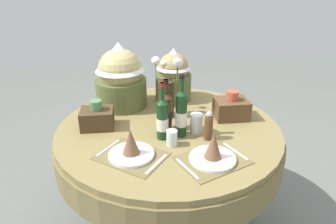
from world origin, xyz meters
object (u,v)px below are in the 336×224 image
at_px(wine_bottle_left, 162,118).
at_px(pepper_mill, 209,127).
at_px(place_setting_right, 213,153).
at_px(gift_tub_back_left, 120,74).
at_px(flower_vase, 166,92).
at_px(woven_basket_side_right, 231,108).
at_px(tumbler_near_left, 172,138).
at_px(tumbler_near_right, 196,123).
at_px(wine_bottle_centre, 166,111).
at_px(gift_tub_back_centre, 173,73).
at_px(dining_table, 169,144).
at_px(woven_basket_side_left, 97,117).
at_px(place_setting_left, 131,149).
at_px(wine_bottle_right, 181,113).

height_order(wine_bottle_left, pepper_mill, wine_bottle_left).
bearing_deg(place_setting_right, gift_tub_back_left, 121.55).
bearing_deg(flower_vase, wine_bottle_left, -100.81).
bearing_deg(flower_vase, woven_basket_side_right, -10.55).
relative_size(tumbler_near_left, tumbler_near_right, 0.77).
bearing_deg(wine_bottle_centre, tumbler_near_left, -86.74).
bearing_deg(gift_tub_back_centre, pepper_mill, -79.38).
distance_m(dining_table, wine_bottle_left, 0.30).
bearing_deg(pepper_mill, woven_basket_side_left, 160.56).
relative_size(wine_bottle_left, tumbler_near_left, 3.72).
height_order(gift_tub_back_left, gift_tub_back_centre, gift_tub_back_left).
bearing_deg(tumbler_near_left, gift_tub_back_centre, 81.58).
relative_size(dining_table, gift_tub_back_left, 3.10).
bearing_deg(place_setting_left, place_setting_right, -12.06).
distance_m(wine_bottle_left, gift_tub_back_left, 0.57).
distance_m(place_setting_right, tumbler_near_right, 0.31).
xyz_separation_m(tumbler_near_left, gift_tub_back_centre, (0.10, 0.67, 0.16)).
bearing_deg(place_setting_right, flower_vase, 107.40).
relative_size(dining_table, gift_tub_back_centre, 3.67).
bearing_deg(dining_table, place_setting_left, -126.67).
height_order(tumbler_near_left, gift_tub_back_centre, gift_tub_back_centre).
bearing_deg(place_setting_left, gift_tub_back_centre, 66.75).
height_order(tumbler_near_left, tumbler_near_right, tumbler_near_right).
xyz_separation_m(dining_table, woven_basket_side_right, (0.42, 0.07, 0.20)).
relative_size(woven_basket_side_left, woven_basket_side_right, 0.92).
xyz_separation_m(wine_bottle_right, woven_basket_side_right, (0.36, 0.20, -0.07)).
relative_size(place_setting_right, pepper_mill, 2.38).
xyz_separation_m(dining_table, wine_bottle_centre, (-0.02, -0.04, 0.25)).
distance_m(dining_table, flower_vase, 0.33).
bearing_deg(dining_table, wine_bottle_right, -65.32).
bearing_deg(woven_basket_side_right, tumbler_near_left, -145.13).
height_order(place_setting_left, wine_bottle_centre, wine_bottle_centre).
distance_m(place_setting_right, pepper_mill, 0.22).
xyz_separation_m(wine_bottle_centre, gift_tub_back_left, (-0.27, 0.40, 0.11)).
distance_m(wine_bottle_centre, woven_basket_side_right, 0.46).
height_order(tumbler_near_right, pepper_mill, pepper_mill).
xyz_separation_m(place_setting_right, wine_bottle_right, (-0.12, 0.28, 0.10)).
height_order(tumbler_near_left, woven_basket_side_right, woven_basket_side_right).
relative_size(tumbler_near_right, gift_tub_back_left, 0.26).
xyz_separation_m(wine_bottle_left, wine_bottle_centre, (0.03, 0.10, -0.01)).
distance_m(place_setting_left, place_setting_right, 0.42).
bearing_deg(tumbler_near_left, place_setting_left, -158.84).
bearing_deg(dining_table, flower_vase, 88.91).
xyz_separation_m(tumbler_near_right, gift_tub_back_left, (-0.45, 0.46, 0.18)).
relative_size(place_setting_left, tumbler_near_right, 3.61).
distance_m(place_setting_left, wine_bottle_right, 0.36).
bearing_deg(wine_bottle_left, place_setting_left, -136.49).
relative_size(flower_vase, wine_bottle_left, 1.19).
bearing_deg(place_setting_left, wine_bottle_right, 33.26).
height_order(flower_vase, wine_bottle_centre, flower_vase).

